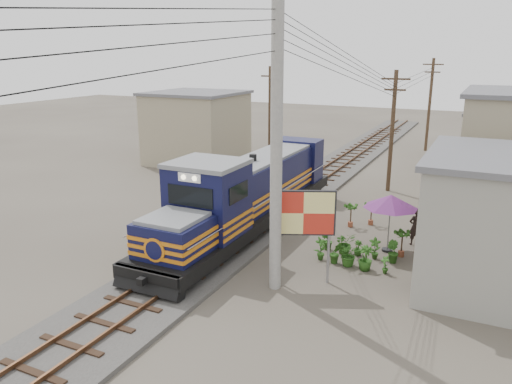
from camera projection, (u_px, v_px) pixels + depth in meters
The scene contains 15 objects.
ground at pixel (198, 264), 19.40m from camera, with size 120.00×120.00×0.00m, color #473F35.
ballast at pixel (292, 197), 28.05m from camera, with size 3.60×70.00×0.16m, color #595651.
track at pixel (293, 194), 28.00m from camera, with size 1.15×70.00×0.12m.
locomotive at pixel (248, 195), 22.74m from camera, with size 2.79×15.19×3.76m.
utility_pole_main at pixel (276, 147), 16.15m from camera, with size 0.40×0.40×10.00m.
wooden_pole_mid at pixel (392, 129), 28.67m from camera, with size 1.60×0.24×7.00m.
wooden_pole_far at pixel (430, 103), 40.63m from camera, with size 1.60×0.24×7.50m.
wooden_pole_left at pixel (270, 113), 36.10m from camera, with size 1.60×0.24×7.00m.
power_lines at pixel (282, 60), 24.78m from camera, with size 9.65×19.00×3.30m.
shophouse_back at pixel (512, 143), 33.33m from camera, with size 6.30×6.30×4.20m.
shophouse_left at pixel (197, 127), 36.74m from camera, with size 6.30×6.30×5.20m.
billboard at pixel (304, 215), 17.19m from camera, with size 2.07×1.00×3.42m.
market_umbrella at pixel (391, 202), 20.08m from camera, with size 2.92×2.92×2.43m.
vendor at pixel (415, 227), 21.17m from camera, with size 0.59×0.39×1.61m, color black.
plant_nursery at pixel (352, 250), 19.60m from camera, with size 3.27×2.16×0.96m.
Camera 1 is at (9.81, -15.16, 7.96)m, focal length 35.00 mm.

